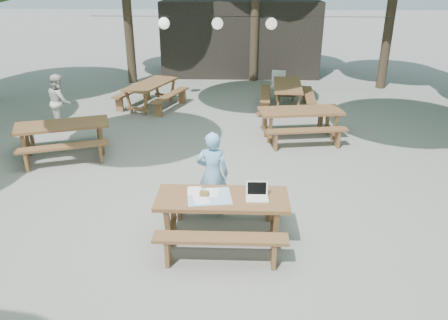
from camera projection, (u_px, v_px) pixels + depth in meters
name	position (u px, v px, depth m)	size (l,w,h in m)	color
ground	(213.00, 188.00, 8.44)	(80.00, 80.00, 0.00)	slate
pavilion	(241.00, 37.00, 17.46)	(6.00, 3.00, 2.80)	black
main_picnic_table	(222.00, 218.00, 6.70)	(2.00, 1.58, 0.75)	brown
picnic_table_nw	(64.00, 139.00, 9.80)	(2.31, 2.12, 0.75)	brown
picnic_table_ne	(300.00, 124.00, 10.75)	(2.11, 1.84, 0.75)	brown
picnic_table_far_w	(151.00, 95.00, 13.22)	(2.14, 2.33, 0.75)	brown
picnic_table_far_e	(287.00, 96.00, 13.10)	(1.70, 2.05, 0.75)	brown
woman	(213.00, 174.00, 7.30)	(0.54, 0.36, 1.49)	#79B0DC
second_person	(60.00, 101.00, 11.39)	(0.70, 0.54, 1.43)	silver
plastic_chair	(277.00, 91.00, 14.11)	(0.54, 0.54, 0.90)	silver
laptop	(257.00, 194.00, 6.52)	(0.33, 0.26, 0.24)	white
tabletop_clutter	(208.00, 196.00, 6.57)	(0.72, 0.63, 0.08)	#3C8CCF
paper_lanterns	(218.00, 23.00, 12.96)	(9.00, 0.34, 0.38)	black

